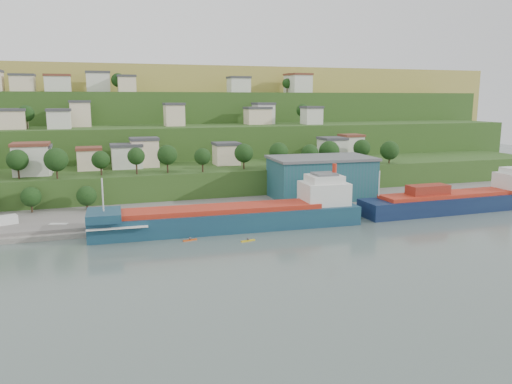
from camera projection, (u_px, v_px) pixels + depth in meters
name	position (u px, v px, depth m)	size (l,w,h in m)	color
ground	(246.00, 239.00, 116.27)	(500.00, 500.00, 0.00)	#4E5E5A
quay	(283.00, 209.00, 148.55)	(220.00, 26.00, 4.00)	slate
pebble_beach	(1.00, 235.00, 119.98)	(40.00, 18.00, 2.40)	slate
hillside	(156.00, 158.00, 273.81)	(360.00, 210.64, 96.00)	#284719
cargo_ship_near	(238.00, 218.00, 125.53)	(67.98, 13.44, 17.37)	#14314C
cargo_ship_far	(462.00, 202.00, 146.16)	(60.09, 10.63, 16.30)	#0C1537
warehouse	(321.00, 177.00, 153.99)	(31.96, 20.61, 12.80)	#1E555B
caravan	(3.00, 222.00, 121.69)	(6.28, 2.62, 2.93)	silver
dinghy	(58.00, 225.00, 122.46)	(4.42, 1.66, 0.88)	silver
kayak_orange	(190.00, 239.00, 115.26)	(3.38, 1.21, 0.83)	#D94A13
kayak_yellow	(248.00, 240.00, 114.71)	(3.55, 1.27, 0.87)	gold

